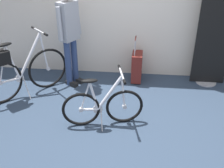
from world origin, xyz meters
name	(u,v)px	position (x,y,z in m)	size (l,w,h in m)	color
ground_plane	(114,131)	(0.00, 0.00, 0.00)	(6.40, 6.40, 0.00)	#2D3D51
back_wall	(125,1)	(0.00, 1.86, 1.37)	(6.40, 0.10, 2.74)	silver
floor_banner_stand	(214,42)	(1.54, 1.57, 0.79)	(0.60, 0.36, 1.76)	#B7B7BC
folding_bike_foreground	(103,105)	(-0.18, 0.15, 0.31)	(1.12, 0.52, 0.81)	black
display_bike_left	(20,70)	(-1.61, 0.78, 0.47)	(1.11, 1.12, 1.06)	black
visitor_near_wall	(69,31)	(-0.89, 1.31, 0.99)	(0.38, 0.46, 1.71)	navy
rolling_suitcase	(137,67)	(0.26, 1.52, 0.28)	(0.19, 0.37, 0.83)	maroon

